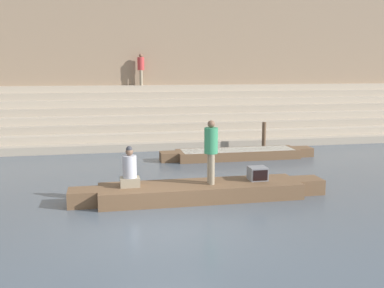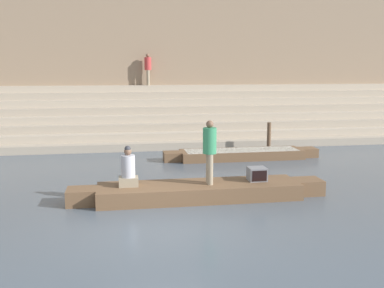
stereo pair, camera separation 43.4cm
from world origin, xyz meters
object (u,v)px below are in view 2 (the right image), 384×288
at_px(rowboat_main, 199,191).
at_px(mooring_post, 269,137).
at_px(person_rowing, 128,170).
at_px(moored_boat_shore, 242,154).
at_px(person_on_steps, 148,67).
at_px(person_standing, 210,148).
at_px(tv_set, 257,174).

bearing_deg(rowboat_main, mooring_post, 56.30).
bearing_deg(rowboat_main, person_rowing, 176.76).
bearing_deg(moored_boat_shore, person_on_steps, 114.21).
distance_m(rowboat_main, person_rowing, 2.01).
height_order(rowboat_main, moored_boat_shore, rowboat_main).
bearing_deg(mooring_post, person_standing, -121.04).
distance_m(person_standing, person_on_steps, 12.55).
relative_size(person_rowing, person_on_steps, 0.66).
distance_m(rowboat_main, tv_set, 1.71).
relative_size(person_rowing, mooring_post, 0.88).
xyz_separation_m(person_rowing, mooring_post, (6.14, 6.44, -0.23)).
relative_size(person_standing, person_rowing, 1.59).
bearing_deg(person_on_steps, moored_boat_shore, 130.07).
bearing_deg(tv_set, mooring_post, 60.40).
xyz_separation_m(person_standing, tv_set, (1.39, 0.12, -0.81)).
height_order(person_standing, person_rowing, person_standing).
xyz_separation_m(rowboat_main, person_on_steps, (-0.53, 12.30, 3.35)).
height_order(person_rowing, mooring_post, person_rowing).
height_order(person_rowing, moored_boat_shore, person_rowing).
relative_size(rowboat_main, person_rowing, 6.45).
bearing_deg(mooring_post, moored_boat_shore, -138.65).
bearing_deg(person_on_steps, rowboat_main, 108.78).
xyz_separation_m(person_rowing, person_on_steps, (1.38, 12.22, 2.72)).
bearing_deg(person_standing, person_rowing, -172.80).
xyz_separation_m(rowboat_main, mooring_post, (4.23, 6.53, 0.40)).
bearing_deg(moored_boat_shore, person_rowing, -131.55).
distance_m(tv_set, person_on_steps, 12.76).
height_order(person_standing, person_on_steps, person_on_steps).
height_order(mooring_post, person_on_steps, person_on_steps).
distance_m(person_standing, mooring_post, 7.70).
bearing_deg(mooring_post, person_on_steps, 129.45).
distance_m(person_rowing, mooring_post, 8.90).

